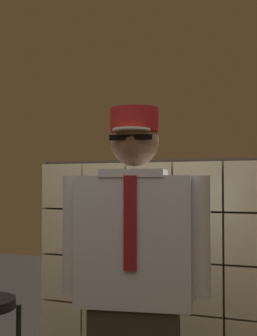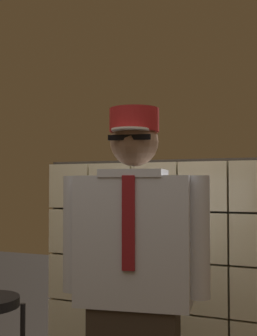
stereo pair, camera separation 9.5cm
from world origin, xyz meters
The scene contains 2 objects.
glass_block_wall centered at (0.00, 1.24, 0.75)m, with size 1.54×0.10×1.54m.
standing_person centered at (0.16, 0.50, 0.89)m, with size 0.68×0.33×1.71m.
Camera 2 is at (0.94, -1.38, 1.36)m, focal length 47.90 mm.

